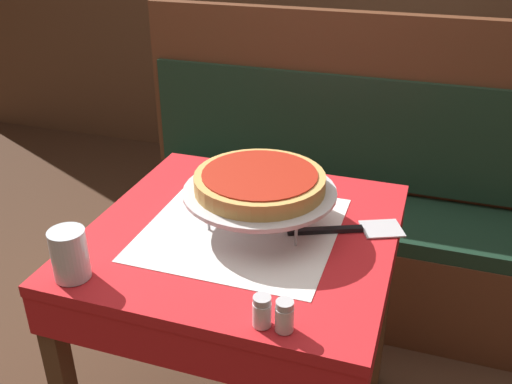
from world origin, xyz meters
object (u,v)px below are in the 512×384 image
deep_dish_pizza (260,181)px  pepper_shaker (284,316)px  pizza_server (350,230)px  dining_table_rear (399,94)px  salt_shaker (262,311)px  dining_table_front (243,259)px  condiment_caddy (401,66)px  water_glass_near (70,254)px  pizza_pan_stand (260,193)px  booth_bench (328,223)px

deep_dish_pizza → pepper_shaker: 0.43m
pepper_shaker → deep_dish_pizza: bearing=114.9°
pizza_server → pepper_shaker: (-0.06, -0.42, 0.03)m
dining_table_rear → salt_shaker: (-0.09, -1.94, 0.13)m
dining_table_front → dining_table_rear: dining_table_rear is taller
dining_table_rear → condiment_caddy: size_ratio=4.32×
dining_table_front → water_glass_near: water_glass_near is taller
deep_dish_pizza → salt_shaker: bearing=-71.2°
dining_table_front → water_glass_near: 0.47m
deep_dish_pizza → pizza_server: bearing=10.3°
pizza_server → water_glass_near: 0.70m
pepper_shaker → pizza_pan_stand: bearing=114.9°
pizza_pan_stand → condiment_caddy: condiment_caddy is taller
pizza_pan_stand → pizza_server: size_ratio=1.34×
pizza_pan_stand → dining_table_rear: bearing=82.1°
booth_bench → pizza_pan_stand: size_ratio=4.13×
pizza_pan_stand → pepper_shaker: size_ratio=5.69×
deep_dish_pizza → water_glass_near: size_ratio=2.78×
pizza_pan_stand → pizza_server: pizza_pan_stand is taller
booth_bench → pepper_shaker: (0.13, -1.17, 0.47)m
salt_shaker → condiment_caddy: 1.93m
dining_table_rear → booth_bench: (-0.17, -0.77, -0.34)m
dining_table_front → water_glass_near: bearing=-132.3°
deep_dish_pizza → condiment_caddy: condiment_caddy is taller
dining_table_rear → pepper_shaker: (-0.04, -1.94, 0.13)m
salt_shaker → condiment_caddy: (0.08, 1.93, 0.02)m
pizza_server → pepper_shaker: bearing=-97.9°
deep_dish_pizza → water_glass_near: deep_dish_pizza is taller
dining_table_rear → pepper_shaker: 1.94m
booth_bench → water_glass_near: bearing=-108.3°
dining_table_front → deep_dish_pizza: deep_dish_pizza is taller
condiment_caddy → water_glass_near: bearing=-105.9°
pizza_server → condiment_caddy: bearing=90.9°
pizza_pan_stand → pepper_shaker: (0.18, -0.38, -0.06)m
booth_bench → salt_shaker: booth_bench is taller
deep_dish_pizza → pepper_shaker: size_ratio=4.81×
booth_bench → pizza_server: bearing=-75.7°
water_glass_near → dining_table_rear: bearing=74.0°
salt_shaker → condiment_caddy: size_ratio=0.38×
dining_table_rear → pizza_pan_stand: pizza_pan_stand is taller
condiment_caddy → booth_bench: bearing=-102.3°
dining_table_front → dining_table_rear: (0.26, 1.59, 0.00)m
dining_table_front → water_glass_near: (-0.30, -0.33, 0.16)m
water_glass_near → condiment_caddy: bearing=74.1°
booth_bench → water_glass_near: 1.30m
salt_shaker → pepper_shaker: size_ratio=0.99×
water_glass_near → condiment_caddy: 1.99m
pepper_shaker → condiment_caddy: size_ratio=0.38×
booth_bench → deep_dish_pizza: 0.97m
booth_bench → water_glass_near: (-0.38, -1.14, 0.49)m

